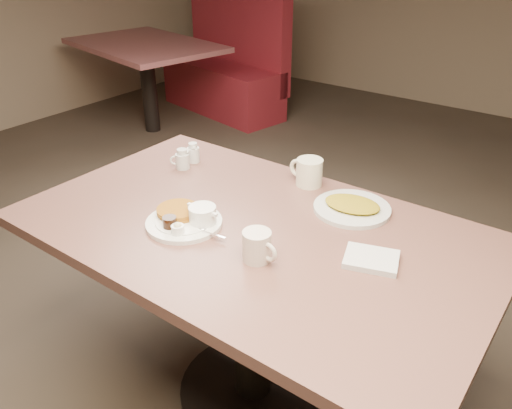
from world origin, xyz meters
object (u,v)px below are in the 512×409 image
Objects in this scene: diner_table at (252,270)px; booth_back_left at (220,69)px; hash_plate at (352,207)px; creamer_right at (193,153)px; creamer_left at (182,160)px; coffee_mug_far at (308,172)px; coffee_mug_near at (258,246)px; main_plate at (187,218)px.

diner_table is 0.88× the size of booth_back_left.
diner_table is at bearing -47.88° from booth_back_left.
diner_table is 5.15× the size of hash_plate.
creamer_left is at bearing -83.41° from creamer_right.
coffee_mug_far is 3.17m from booth_back_left.
hash_plate is (0.22, -0.08, -0.04)m from coffee_mug_far.
creamer_left is (-0.47, -0.17, -0.01)m from coffee_mug_far.
creamer_left is 0.05× the size of booth_back_left.
coffee_mug_far is at bearing 20.06° from creamer_left.
coffee_mug_far is 1.76× the size of creamer_left.
creamer_left is 1.00× the size of creamer_right.
creamer_left is (-0.61, 0.33, -0.01)m from coffee_mug_near.
main_plate is 0.44m from creamer_left.
diner_table is at bearing -87.60° from coffee_mug_far.
main_plate is 2.11× the size of coffee_mug_far.
hash_plate is at bearing 7.47° from creamer_left.
hash_plate is 0.17× the size of booth_back_left.
coffee_mug_far is 0.08× the size of booth_back_left.
creamer_right is (-0.49, 0.26, 0.21)m from diner_table.
coffee_mug_near is at bearing -74.58° from coffee_mug_far.
hash_plate is at bearing 1.48° from creamer_right.
booth_back_left is at bearing 128.34° from creamer_right.
creamer_right is at bearing 96.59° from creamer_left.
creamer_left and creamer_right have the same top height.
hash_plate is (0.69, 0.09, -0.02)m from creamer_left.
coffee_mug_far is at bearing -43.65° from booth_back_left.
creamer_right is (-0.62, 0.40, -0.01)m from coffee_mug_near.
creamer_left is at bearing 151.67° from coffee_mug_near.
diner_table is 5.05× the size of main_plate.
coffee_mug_far reaches higher than main_plate.
hash_plate is at bearing -42.03° from booth_back_left.
creamer_right is at bearing -178.52° from hash_plate.
coffee_mug_near is 0.74m from creamer_right.
coffee_mug_near is 0.52m from coffee_mug_far.
booth_back_left is at bearing 128.60° from main_plate.
hash_plate is 3.38m from booth_back_left.
coffee_mug_near is at bearing -48.34° from diner_table.
coffee_mug_near is 0.87× the size of coffee_mug_far.
booth_back_left is (-2.50, 2.25, -0.35)m from hash_plate.
diner_table is 12.24× the size of coffee_mug_near.
main_plate is 1.02× the size of hash_plate.
coffee_mug_near reaches higher than creamer_left.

